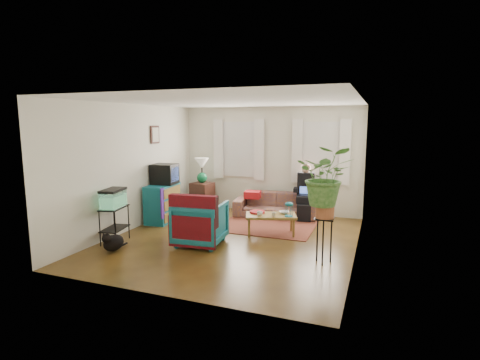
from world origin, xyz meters
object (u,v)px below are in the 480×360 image
at_px(side_table, 202,196).
at_px(plant_stand, 324,240).
at_px(dresser, 163,203).
at_px(coffee_table, 271,224).
at_px(aquarium_stand, 115,225).
at_px(armchair, 200,221).
at_px(sofa, 276,201).

bearing_deg(side_table, plant_stand, -37.46).
xyz_separation_m(dresser, coffee_table, (2.58, -0.13, -0.22)).
distance_m(dresser, aquarium_stand, 1.64).
xyz_separation_m(aquarium_stand, armchair, (1.54, 0.49, 0.10)).
bearing_deg(coffee_table, armchair, -155.01).
bearing_deg(dresser, sofa, 25.07).
bearing_deg(plant_stand, side_table, 142.54).
xyz_separation_m(sofa, armchair, (-0.75, -2.48, 0.06)).
distance_m(armchair, coffee_table, 1.48).
relative_size(side_table, coffee_table, 0.71).
relative_size(coffee_table, plant_stand, 1.33).
distance_m(side_table, coffee_table, 2.67).
height_order(sofa, dresser, dresser).
relative_size(side_table, aquarium_stand, 1.05).
relative_size(side_table, dresser, 0.75).
bearing_deg(armchair, plant_stand, 170.51).
xyz_separation_m(side_table, armchair, (1.19, -2.47, 0.08)).
bearing_deg(aquarium_stand, dresser, 78.08).
height_order(side_table, aquarium_stand, side_table).
height_order(aquarium_stand, armchair, armchair).
relative_size(dresser, plant_stand, 1.27).
bearing_deg(dresser, coffee_table, -8.25).
height_order(dresser, plant_stand, dresser).
bearing_deg(armchair, sofa, -111.86).
height_order(sofa, aquarium_stand, sofa).
height_order(coffee_table, plant_stand, plant_stand).
bearing_deg(aquarium_stand, coffee_table, 18.56).
xyz_separation_m(coffee_table, plant_stand, (1.21, -1.19, 0.17)).
bearing_deg(aquarium_stand, side_table, 71.67).
xyz_separation_m(sofa, dresser, (-2.27, -1.33, 0.04)).
bearing_deg(armchair, dresser, -42.07).
xyz_separation_m(armchair, plant_stand, (2.26, -0.17, -0.06)).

